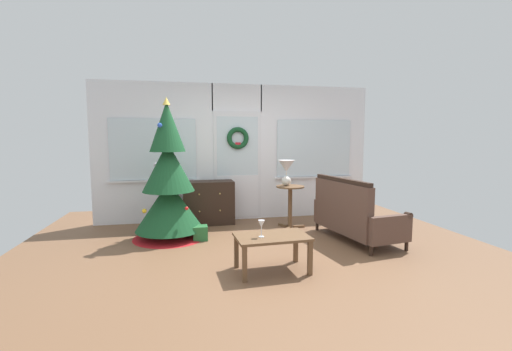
{
  "coord_description": "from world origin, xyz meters",
  "views": [
    {
      "loc": [
        -0.96,
        -4.37,
        1.54
      ],
      "look_at": [
        0.05,
        0.55,
        1.0
      ],
      "focal_mm": 24.07,
      "sensor_mm": 36.0,
      "label": 1
    }
  ],
  "objects_px": {
    "side_table": "(290,198)",
    "table_lamp": "(286,169)",
    "coffee_table": "(272,241)",
    "wine_glass": "(261,225)",
    "dresser_cabinet": "(209,203)",
    "gift_box": "(200,233)",
    "christmas_tree": "(169,186)",
    "settee_sofa": "(352,216)"
  },
  "relations": [
    {
      "from": "side_table",
      "to": "table_lamp",
      "type": "relative_size",
      "value": 1.67
    },
    {
      "from": "coffee_table",
      "to": "wine_glass",
      "type": "height_order",
      "value": "wine_glass"
    },
    {
      "from": "table_lamp",
      "to": "side_table",
      "type": "bearing_deg",
      "value": -33.69
    },
    {
      "from": "dresser_cabinet",
      "to": "gift_box",
      "type": "bearing_deg",
      "value": -101.11
    },
    {
      "from": "side_table",
      "to": "coffee_table",
      "type": "relative_size",
      "value": 0.85
    },
    {
      "from": "coffee_table",
      "to": "gift_box",
      "type": "distance_m",
      "value": 1.63
    },
    {
      "from": "side_table",
      "to": "wine_glass",
      "type": "distance_m",
      "value": 2.06
    },
    {
      "from": "side_table",
      "to": "gift_box",
      "type": "height_order",
      "value": "side_table"
    },
    {
      "from": "dresser_cabinet",
      "to": "wine_glass",
      "type": "height_order",
      "value": "dresser_cabinet"
    },
    {
      "from": "wine_glass",
      "to": "christmas_tree",
      "type": "bearing_deg",
      "value": 123.23
    },
    {
      "from": "christmas_tree",
      "to": "side_table",
      "type": "height_order",
      "value": "christmas_tree"
    },
    {
      "from": "coffee_table",
      "to": "wine_glass",
      "type": "bearing_deg",
      "value": -166.45
    },
    {
      "from": "dresser_cabinet",
      "to": "coffee_table",
      "type": "relative_size",
      "value": 1.05
    },
    {
      "from": "side_table",
      "to": "gift_box",
      "type": "distance_m",
      "value": 1.65
    },
    {
      "from": "dresser_cabinet",
      "to": "side_table",
      "type": "height_order",
      "value": "dresser_cabinet"
    },
    {
      "from": "dresser_cabinet",
      "to": "side_table",
      "type": "relative_size",
      "value": 1.24
    },
    {
      "from": "christmas_tree",
      "to": "coffee_table",
      "type": "relative_size",
      "value": 2.49
    },
    {
      "from": "dresser_cabinet",
      "to": "gift_box",
      "type": "distance_m",
      "value": 1.05
    },
    {
      "from": "table_lamp",
      "to": "gift_box",
      "type": "height_order",
      "value": "table_lamp"
    },
    {
      "from": "christmas_tree",
      "to": "gift_box",
      "type": "bearing_deg",
      "value": -25.64
    },
    {
      "from": "side_table",
      "to": "wine_glass",
      "type": "relative_size",
      "value": 3.77
    },
    {
      "from": "dresser_cabinet",
      "to": "side_table",
      "type": "bearing_deg",
      "value": -23.5
    },
    {
      "from": "settee_sofa",
      "to": "gift_box",
      "type": "distance_m",
      "value": 2.32
    },
    {
      "from": "table_lamp",
      "to": "dresser_cabinet",
      "type": "bearing_deg",
      "value": 157.02
    },
    {
      "from": "dresser_cabinet",
      "to": "table_lamp",
      "type": "bearing_deg",
      "value": -22.98
    },
    {
      "from": "table_lamp",
      "to": "coffee_table",
      "type": "height_order",
      "value": "table_lamp"
    },
    {
      "from": "christmas_tree",
      "to": "side_table",
      "type": "bearing_deg",
      "value": 5.07
    },
    {
      "from": "settee_sofa",
      "to": "wine_glass",
      "type": "height_order",
      "value": "settee_sofa"
    },
    {
      "from": "christmas_tree",
      "to": "coffee_table",
      "type": "height_order",
      "value": "christmas_tree"
    },
    {
      "from": "dresser_cabinet",
      "to": "settee_sofa",
      "type": "bearing_deg",
      "value": -35.3
    },
    {
      "from": "settee_sofa",
      "to": "side_table",
      "type": "height_order",
      "value": "settee_sofa"
    },
    {
      "from": "settee_sofa",
      "to": "side_table",
      "type": "xyz_separation_m",
      "value": [
        -0.71,
        0.87,
        0.14
      ]
    },
    {
      "from": "gift_box",
      "to": "dresser_cabinet",
      "type": "bearing_deg",
      "value": 78.89
    },
    {
      "from": "christmas_tree",
      "to": "dresser_cabinet",
      "type": "xyz_separation_m",
      "value": [
        0.65,
        0.77,
        -0.42
      ]
    },
    {
      "from": "coffee_table",
      "to": "wine_glass",
      "type": "distance_m",
      "value": 0.25
    },
    {
      "from": "christmas_tree",
      "to": "table_lamp",
      "type": "relative_size",
      "value": 4.91
    },
    {
      "from": "christmas_tree",
      "to": "dresser_cabinet",
      "type": "distance_m",
      "value": 1.09
    },
    {
      "from": "coffee_table",
      "to": "gift_box",
      "type": "height_order",
      "value": "coffee_table"
    },
    {
      "from": "dresser_cabinet",
      "to": "table_lamp",
      "type": "height_order",
      "value": "table_lamp"
    },
    {
      "from": "side_table",
      "to": "coffee_table",
      "type": "bearing_deg",
      "value": -113.24
    },
    {
      "from": "dresser_cabinet",
      "to": "wine_glass",
      "type": "bearing_deg",
      "value": -79.78
    },
    {
      "from": "settee_sofa",
      "to": "gift_box",
      "type": "relative_size",
      "value": 7.23
    }
  ]
}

